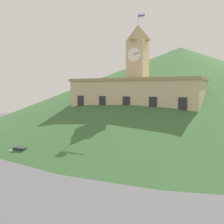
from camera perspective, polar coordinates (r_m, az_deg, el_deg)
name	(u,v)px	position (r m, az deg, el deg)	size (l,w,h in m)	color
ground_plane	(93,159)	(42.14, -4.32, -10.76)	(160.00, 160.00, 0.00)	#565659
civic_building	(137,107)	(57.61, 5.76, 1.21)	(29.50, 12.47, 28.31)	#C6B289
banner_fence	(120,141)	(50.63, 1.95, -6.70)	(26.50, 0.12, 2.22)	#2347B2
hillside_backdrop	(180,84)	(97.87, 15.21, 6.23)	(139.22, 139.22, 27.02)	#386033
street_lamp_center	(101,128)	(53.83, -2.53, -3.62)	(1.26, 0.36, 4.46)	black
street_lamp_far_right	(146,131)	(49.47, 7.85, -4.38)	(1.26, 0.36, 4.58)	black
car_blue_van	(131,147)	(46.53, 4.30, -7.98)	(5.27, 2.77, 2.10)	#284C99
car_black_suv	(80,158)	(39.90, -7.29, -10.47)	(4.94, 2.44, 1.80)	black
car_gray_pickup	(82,143)	(50.65, -6.96, -7.08)	(5.38, 2.53, 1.75)	slate
car_white_taxi	(22,152)	(46.97, -19.90, -8.50)	(4.57, 2.28, 1.50)	white
car_red_sedan	(122,162)	(38.29, 2.36, -11.36)	(4.48, 2.30, 1.45)	red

